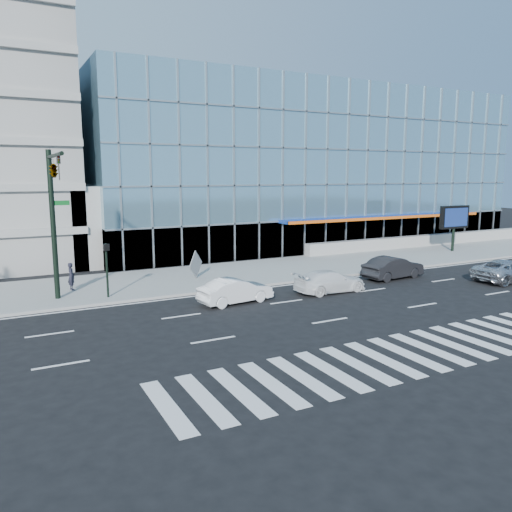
{
  "coord_description": "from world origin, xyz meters",
  "views": [
    {
      "loc": [
        -13.73,
        -22.6,
        6.87
      ],
      "look_at": [
        -0.3,
        3.0,
        2.12
      ],
      "focal_mm": 35.0,
      "sensor_mm": 36.0,
      "label": 1
    }
  ],
  "objects_px": {
    "white_sedan": "(236,291)",
    "pedestrian": "(71,276)",
    "ped_signal_post": "(107,262)",
    "traffic_signal": "(54,188)",
    "silver_suv": "(508,271)",
    "white_suv": "(330,281)",
    "dark_sedan": "(393,268)",
    "marquee_sign": "(454,218)",
    "tilted_panel": "(196,264)"
  },
  "relations": [
    {
      "from": "white_sedan",
      "to": "pedestrian",
      "type": "bearing_deg",
      "value": 41.24
    },
    {
      "from": "pedestrian",
      "to": "ped_signal_post",
      "type": "bearing_deg",
      "value": -164.43
    },
    {
      "from": "pedestrian",
      "to": "traffic_signal",
      "type": "bearing_deg",
      "value": 150.1
    },
    {
      "from": "traffic_signal",
      "to": "silver_suv",
      "type": "distance_m",
      "value": 27.82
    },
    {
      "from": "white_sedan",
      "to": "pedestrian",
      "type": "relative_size",
      "value": 2.54
    },
    {
      "from": "white_suv",
      "to": "white_sedan",
      "type": "xyz_separation_m",
      "value": [
        -6.0,
        0.31,
        0.03
      ]
    },
    {
      "from": "white_sedan",
      "to": "dark_sedan",
      "type": "height_order",
      "value": "dark_sedan"
    },
    {
      "from": "ped_signal_post",
      "to": "marquee_sign",
      "type": "height_order",
      "value": "marquee_sign"
    },
    {
      "from": "marquee_sign",
      "to": "white_suv",
      "type": "distance_m",
      "value": 20.05
    },
    {
      "from": "dark_sedan",
      "to": "traffic_signal",
      "type": "bearing_deg",
      "value": 76.74
    },
    {
      "from": "white_sedan",
      "to": "tilted_panel",
      "type": "xyz_separation_m",
      "value": [
        0.17,
        6.41,
        0.39
      ]
    },
    {
      "from": "traffic_signal",
      "to": "white_sedan",
      "type": "bearing_deg",
      "value": -22.49
    },
    {
      "from": "pedestrian",
      "to": "marquee_sign",
      "type": "bearing_deg",
      "value": -102.55
    },
    {
      "from": "silver_suv",
      "to": "pedestrian",
      "type": "xyz_separation_m",
      "value": [
        -25.48,
        9.88,
        0.26
      ]
    },
    {
      "from": "tilted_panel",
      "to": "pedestrian",
      "type": "bearing_deg",
      "value": 134.34
    },
    {
      "from": "marquee_sign",
      "to": "tilted_panel",
      "type": "height_order",
      "value": "marquee_sign"
    },
    {
      "from": "white_suv",
      "to": "marquee_sign",
      "type": "bearing_deg",
      "value": -68.87
    },
    {
      "from": "white_suv",
      "to": "dark_sedan",
      "type": "bearing_deg",
      "value": -78.89
    },
    {
      "from": "marquee_sign",
      "to": "white_suv",
      "type": "relative_size",
      "value": 0.89
    },
    {
      "from": "traffic_signal",
      "to": "ped_signal_post",
      "type": "relative_size",
      "value": 2.67
    },
    {
      "from": "ped_signal_post",
      "to": "tilted_panel",
      "type": "bearing_deg",
      "value": 22.56
    },
    {
      "from": "traffic_signal",
      "to": "white_sedan",
      "type": "distance_m",
      "value": 10.66
    },
    {
      "from": "silver_suv",
      "to": "tilted_panel",
      "type": "xyz_separation_m",
      "value": [
        -17.83,
        9.61,
        0.37
      ]
    },
    {
      "from": "ped_signal_post",
      "to": "dark_sedan",
      "type": "relative_size",
      "value": 0.67
    },
    {
      "from": "white_suv",
      "to": "dark_sedan",
      "type": "height_order",
      "value": "dark_sedan"
    },
    {
      "from": "pedestrian",
      "to": "white_suv",
      "type": "bearing_deg",
      "value": -130.38
    },
    {
      "from": "pedestrian",
      "to": "tilted_panel",
      "type": "relative_size",
      "value": 1.24
    },
    {
      "from": "dark_sedan",
      "to": "pedestrian",
      "type": "height_order",
      "value": "pedestrian"
    },
    {
      "from": "tilted_panel",
      "to": "white_suv",
      "type": "bearing_deg",
      "value": -92.71
    },
    {
      "from": "ped_signal_post",
      "to": "dark_sedan",
      "type": "height_order",
      "value": "ped_signal_post"
    },
    {
      "from": "dark_sedan",
      "to": "pedestrian",
      "type": "relative_size",
      "value": 2.78
    },
    {
      "from": "traffic_signal",
      "to": "white_suv",
      "type": "bearing_deg",
      "value": -14.74
    },
    {
      "from": "white_sedan",
      "to": "dark_sedan",
      "type": "relative_size",
      "value": 0.91
    },
    {
      "from": "marquee_sign",
      "to": "silver_suv",
      "type": "bearing_deg",
      "value": -122.92
    },
    {
      "from": "traffic_signal",
      "to": "marquee_sign",
      "type": "bearing_deg",
      "value": 5.92
    },
    {
      "from": "dark_sedan",
      "to": "pedestrian",
      "type": "distance_m",
      "value": 20.32
    },
    {
      "from": "traffic_signal",
      "to": "marquee_sign",
      "type": "height_order",
      "value": "traffic_signal"
    },
    {
      "from": "tilted_panel",
      "to": "traffic_signal",
      "type": "bearing_deg",
      "value": 155.04
    },
    {
      "from": "silver_suv",
      "to": "white_sedan",
      "type": "bearing_deg",
      "value": 79.19
    },
    {
      "from": "ped_signal_post",
      "to": "marquee_sign",
      "type": "bearing_deg",
      "value": 5.71
    },
    {
      "from": "marquee_sign",
      "to": "pedestrian",
      "type": "relative_size",
      "value": 2.47
    },
    {
      "from": "pedestrian",
      "to": "tilted_panel",
      "type": "bearing_deg",
      "value": -104.98
    },
    {
      "from": "traffic_signal",
      "to": "white_suv",
      "type": "relative_size",
      "value": 1.78
    },
    {
      "from": "marquee_sign",
      "to": "pedestrian",
      "type": "height_order",
      "value": "marquee_sign"
    },
    {
      "from": "marquee_sign",
      "to": "white_sedan",
      "type": "xyz_separation_m",
      "value": [
        -24.55,
        -6.92,
        -2.39
      ]
    },
    {
      "from": "ped_signal_post",
      "to": "dark_sedan",
      "type": "distance_m",
      "value": 18.25
    },
    {
      "from": "tilted_panel",
      "to": "marquee_sign",
      "type": "bearing_deg",
      "value": -42.46
    },
    {
      "from": "marquee_sign",
      "to": "white_sedan",
      "type": "distance_m",
      "value": 25.62
    },
    {
      "from": "ped_signal_post",
      "to": "marquee_sign",
      "type": "relative_size",
      "value": 0.75
    },
    {
      "from": "silver_suv",
      "to": "white_suv",
      "type": "xyz_separation_m",
      "value": [
        -12.0,
        2.89,
        -0.05
      ]
    }
  ]
}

